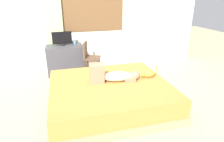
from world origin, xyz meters
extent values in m
plane|color=tan|center=(0.00, 0.00, 0.00)|extent=(16.00, 16.00, 0.00)
cube|color=beige|center=(0.00, 2.22, 1.45)|extent=(6.40, 0.12, 2.90)
cube|color=brown|center=(0.14, 2.16, 1.63)|extent=(1.60, 0.02, 1.24)
cube|color=white|center=(0.14, 2.15, 1.63)|extent=(1.52, 0.02, 1.16)
cube|color=#997A56|center=(0.01, -0.01, 0.07)|extent=(2.15, 1.92, 0.14)
cube|color=olive|center=(0.01, -0.01, 0.29)|extent=(2.09, 1.86, 0.30)
ellipsoid|color=#CCB299|center=(0.18, 0.07, 0.53)|extent=(0.59, 0.32, 0.17)
sphere|color=#8C664C|center=(0.51, 0.03, 0.53)|extent=(0.17, 0.17, 0.17)
cube|color=#8C664C|center=(-0.20, 0.11, 0.61)|extent=(0.29, 0.27, 0.34)
cube|color=#8C664C|center=(0.40, 0.04, 0.48)|extent=(0.23, 0.30, 0.08)
ellipsoid|color=#C67A2D|center=(0.82, 0.05, 0.51)|extent=(0.27, 0.14, 0.13)
sphere|color=#C67A2D|center=(0.67, 0.03, 0.52)|extent=(0.08, 0.08, 0.08)
cylinder|color=#C67A2D|center=(0.97, 0.07, 0.57)|extent=(0.02, 0.02, 0.16)
cube|color=#38383D|center=(-0.70, 1.82, 0.37)|extent=(0.90, 0.56, 0.74)
cylinder|color=black|center=(-0.74, 1.82, 0.77)|extent=(0.10, 0.10, 0.05)
cube|color=black|center=(-0.74, 1.82, 0.94)|extent=(0.48, 0.05, 0.30)
cylinder|color=teal|center=(-0.44, 1.92, 0.78)|extent=(0.08, 0.08, 0.08)
cylinder|color=#4C3828|center=(0.14, 1.59, 0.22)|extent=(0.04, 0.04, 0.44)
cylinder|color=#4C3828|center=(0.05, 1.30, 0.22)|extent=(0.04, 0.04, 0.44)
cylinder|color=#4C3828|center=(-0.15, 1.69, 0.22)|extent=(0.04, 0.04, 0.44)
cylinder|color=#4C3828|center=(-0.24, 1.40, 0.22)|extent=(0.04, 0.04, 0.44)
cube|color=#4C3828|center=(-0.05, 1.49, 0.46)|extent=(0.48, 0.48, 0.04)
cube|color=#4C3828|center=(-0.21, 1.55, 0.67)|extent=(0.16, 0.37, 0.38)
cube|color=#ADCC75|center=(-0.90, 2.10, 1.17)|extent=(0.44, 0.06, 2.33)
camera|label=1|loc=(-0.76, -3.03, 1.92)|focal=30.63mm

